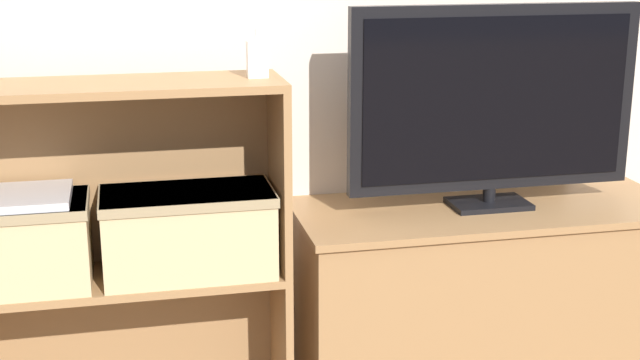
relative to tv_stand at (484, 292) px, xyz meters
name	(u,v)px	position (x,y,z in m)	size (l,w,h in m)	color
tv_stand	(484,292)	(0.00, 0.00, 0.00)	(1.10, 0.44, 0.52)	olive
tv	(494,102)	(0.00, 0.00, 0.56)	(0.82, 0.14, 0.56)	black
bookshelf_lower_tier	(103,325)	(-1.08, -0.02, 0.01)	(0.95, 0.27, 0.43)	olive
bookshelf_upper_tier	(91,154)	(-1.08, -0.02, 0.48)	(0.95, 0.27, 0.49)	olive
baby_monitor	(257,59)	(-0.66, -0.08, 0.71)	(0.05, 0.04, 0.12)	white
storage_basket_right	(188,228)	(-0.85, -0.09, 0.29)	(0.43, 0.24, 0.22)	tan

